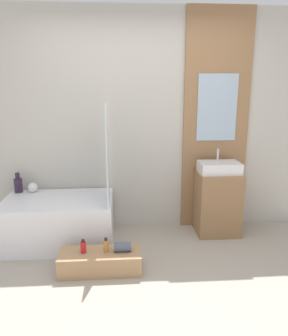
% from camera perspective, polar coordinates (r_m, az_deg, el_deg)
% --- Properties ---
extents(ground_plane, '(12.00, 12.00, 0.00)m').
position_cam_1_polar(ground_plane, '(2.89, 1.19, -22.50)').
color(ground_plane, '#A39989').
extents(wall_tiled_back, '(4.20, 0.06, 2.60)m').
position_cam_1_polar(wall_tiled_back, '(3.92, -0.83, 7.85)').
color(wall_tiled_back, '#B7B2A8').
rests_on(wall_tiled_back, ground_plane).
extents(wall_wood_accent, '(0.78, 0.04, 2.60)m').
position_cam_1_polar(wall_wood_accent, '(4.03, 12.42, 7.86)').
color(wall_wood_accent, '#8E6642').
rests_on(wall_wood_accent, ground_plane).
extents(bathtub, '(1.19, 0.76, 0.52)m').
position_cam_1_polar(bathtub, '(3.82, -14.56, -8.90)').
color(bathtub, white).
rests_on(bathtub, ground_plane).
extents(glass_shower_screen, '(0.01, 0.52, 1.04)m').
position_cam_1_polar(glass_shower_screen, '(3.44, -6.34, 2.45)').
color(glass_shower_screen, silver).
rests_on(glass_shower_screen, bathtub).
extents(wooden_step_bench, '(0.78, 0.31, 0.20)m').
position_cam_1_polar(wooden_step_bench, '(3.27, -7.60, -15.80)').
color(wooden_step_bench, '#A87F56').
rests_on(wooden_step_bench, ground_plane).
extents(vanity_cabinet, '(0.49, 0.42, 0.74)m').
position_cam_1_polar(vanity_cabinet, '(4.02, 12.64, -5.97)').
color(vanity_cabinet, '#8E6642').
rests_on(vanity_cabinet, ground_plane).
extents(sink, '(0.47, 0.31, 0.27)m').
position_cam_1_polar(sink, '(3.89, 12.98, 0.08)').
color(sink, white).
rests_on(sink, vanity_cabinet).
extents(vase_tall_dark, '(0.09, 0.09, 0.23)m').
position_cam_1_polar(vase_tall_dark, '(4.09, -21.05, -2.67)').
color(vase_tall_dark, '#2D1E33').
rests_on(vase_tall_dark, bathtub).
extents(vase_round_light, '(0.11, 0.11, 0.11)m').
position_cam_1_polar(vase_round_light, '(4.04, -18.80, -3.23)').
color(vase_round_light, silver).
rests_on(vase_round_light, bathtub).
extents(bottle_soap_primary, '(0.05, 0.05, 0.13)m').
position_cam_1_polar(bottle_soap_primary, '(3.21, -10.53, -13.35)').
color(bottle_soap_primary, red).
rests_on(bottle_soap_primary, wooden_step_bench).
extents(bottle_soap_secondary, '(0.05, 0.05, 0.14)m').
position_cam_1_polar(bottle_soap_secondary, '(3.19, -6.63, -13.29)').
color(bottle_soap_secondary, '#B2752D').
rests_on(bottle_soap_secondary, wooden_step_bench).
extents(towel_roll, '(0.16, 0.09, 0.09)m').
position_cam_1_polar(towel_roll, '(3.20, -3.76, -13.55)').
color(towel_roll, '#4C5666').
rests_on(towel_roll, wooden_step_bench).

